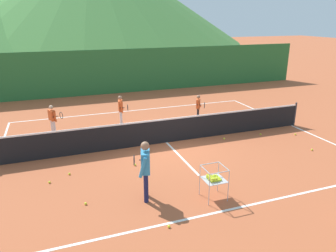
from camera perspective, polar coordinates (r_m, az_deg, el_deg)
name	(u,v)px	position (r m, az deg, el deg)	size (l,w,h in m)	color
ground_plane	(167,142)	(12.47, -0.27, -2.94)	(120.00, 120.00, 0.00)	#B25633
line_baseline_near	(232,209)	(8.55, 11.31, -14.29)	(11.97, 0.08, 0.01)	white
line_baseline_far	(135,110)	(16.84, -5.88, 2.79)	(11.97, 0.08, 0.01)	white
line_sideline_east	(291,125)	(15.44, 21.09, 0.11)	(0.08, 9.69, 0.01)	white
line_service_center	(167,142)	(12.47, -0.27, -2.93)	(0.08, 5.88, 0.01)	white
tennis_net	(166,130)	(12.29, -0.27, -0.78)	(12.29, 0.08, 1.05)	#333338
instructor	(145,165)	(8.37, -4.09, -6.98)	(0.44, 0.81, 1.64)	#191E4C
student_0	(53,117)	(13.91, -19.85, 1.50)	(0.57, 0.52, 1.25)	silver
student_1	(121,108)	(14.36, -8.39, 3.24)	(0.42, 0.69, 1.36)	silver
student_2	(199,105)	(15.03, 5.45, 3.70)	(0.40, 0.68, 1.20)	black
ball_cart	(213,178)	(8.64, 8.10, -9.20)	(0.58, 0.58, 0.90)	#B7B7BC
tennis_ball_0	(135,165)	(10.62, -5.86, -6.88)	(0.07, 0.07, 0.07)	yellow
tennis_ball_1	(312,150)	(12.84, 24.24, -3.87)	(0.07, 0.07, 0.07)	yellow
tennis_ball_2	(69,174)	(10.45, -17.13, -8.13)	(0.07, 0.07, 0.07)	yellow
tennis_ball_3	(86,204)	(8.81, -14.44, -13.21)	(0.07, 0.07, 0.07)	yellow
tennis_ball_4	(145,167)	(10.45, -4.16, -7.28)	(0.07, 0.07, 0.07)	yellow
tennis_ball_5	(224,138)	(12.97, 9.96, -2.20)	(0.07, 0.07, 0.07)	yellow
tennis_ball_6	(261,134)	(13.77, 16.14, -1.43)	(0.07, 0.07, 0.07)	yellow
tennis_ball_7	(50,182)	(10.14, -20.33, -9.35)	(0.07, 0.07, 0.07)	yellow
tennis_ball_8	(169,226)	(7.76, 0.17, -17.43)	(0.07, 0.07, 0.07)	yellow
tennis_ball_9	(295,134)	(14.24, 21.70, -1.38)	(0.07, 0.07, 0.07)	yellow
windscreen_fence	(117,71)	(20.66, -9.08, 9.55)	(26.33, 0.08, 2.76)	#286B33
hill_0	(117,11)	(64.31, -9.11, 19.61)	(40.95, 40.95, 11.54)	#2D6628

